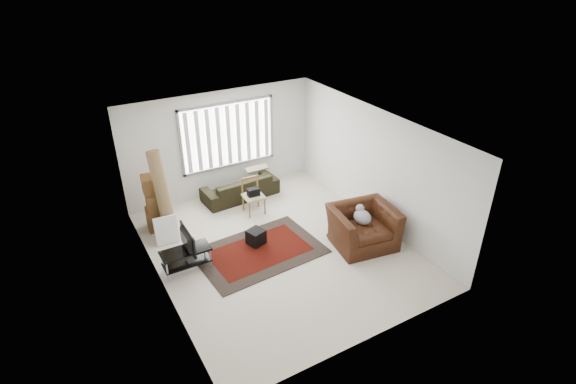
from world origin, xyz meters
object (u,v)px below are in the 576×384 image
Objects in this scene: tv_stand at (186,256)px; moving_boxes at (157,204)px; side_chair at (253,194)px; armchair at (363,224)px; sofa at (240,184)px.

moving_boxes is (-0.03, 1.85, 0.25)m from tv_stand.
side_chair is at bearing 32.59° from tv_stand.
moving_boxes is 0.87× the size of armchair.
moving_boxes reaches higher than armchair.
armchair is (3.60, -1.01, 0.14)m from tv_stand.
armchair is at bearing -55.95° from side_chair.
moving_boxes reaches higher than side_chair.
armchair is (1.42, -3.22, 0.12)m from sofa.
sofa is (2.21, 0.36, -0.23)m from moving_boxes.
moving_boxes is at bearing 150.86° from armchair.
side_chair is 0.59× the size of armchair.
tv_stand is 3.74m from armchair.
tv_stand is at bearing -89.08° from moving_boxes.
armchair is (3.63, -2.86, -0.11)m from moving_boxes.
moving_boxes is 0.67× the size of sofa.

